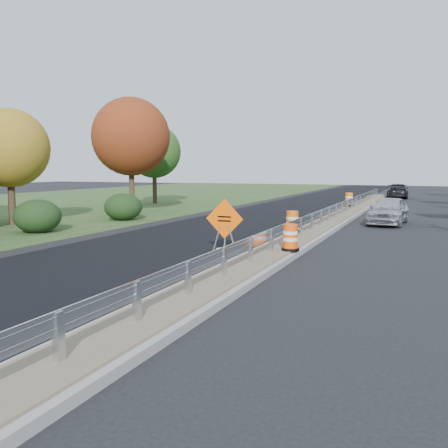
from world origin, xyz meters
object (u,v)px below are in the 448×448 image
at_px(caution_sign, 224,240).
at_px(car_dark_far, 398,191).
at_px(barrel_median_far, 349,200).
at_px(car_silver, 388,210).
at_px(barrel_median_near, 291,238).
at_px(barrel_median_mid, 292,222).

relative_size(caution_sign, car_dark_far, 0.39).
bearing_deg(barrel_median_far, car_dark_far, 81.14).
distance_m(barrel_median_far, car_dark_far, 15.31).
bearing_deg(car_dark_far, car_silver, 89.38).
bearing_deg(barrel_median_near, barrel_median_mid, 103.95).
distance_m(car_silver, car_dark_far, 23.90).
relative_size(barrel_median_near, barrel_median_mid, 0.96).
relative_size(barrel_median_near, car_silver, 0.20).
xyz_separation_m(barrel_median_far, car_silver, (3.29, -8.75, 0.04)).
bearing_deg(car_silver, barrel_median_near, -96.56).
bearing_deg(car_dark_far, barrel_median_far, 78.29).
relative_size(barrel_median_far, car_dark_far, 0.20).
xyz_separation_m(barrel_median_near, barrel_median_far, (-1.10, 20.02, 0.04)).
distance_m(barrel_median_mid, car_dark_far, 30.81).
height_order(caution_sign, barrel_median_mid, caution_sign).
bearing_deg(barrel_median_far, barrel_median_near, -86.86).
bearing_deg(barrel_median_far, car_silver, -69.41).
relative_size(caution_sign, barrel_median_near, 2.17).
relative_size(caution_sign, car_silver, 0.44).
bearing_deg(barrel_median_mid, car_silver, 64.34).
bearing_deg(car_silver, barrel_median_mid, -111.24).
distance_m(barrel_median_near, car_dark_far, 35.17).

